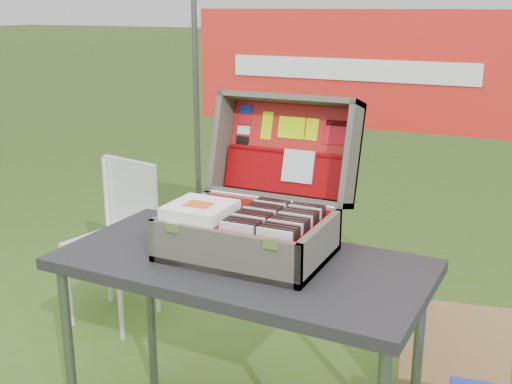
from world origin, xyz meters
The scene contains 89 objects.
table centered at (0.01, -0.08, 0.39)m, with size 1.24×0.62×0.77m, color black, non-canonical shape.
table_top centered at (0.01, -0.08, 0.75)m, with size 1.24×0.62×0.04m, color black.
table_leg_fl centered at (-0.55, -0.33, 0.37)m, with size 0.04×0.04×0.73m, color #59595B.
table_leg_bl centered at (-0.55, 0.17, 0.37)m, with size 0.04×0.04×0.73m, color #59595B.
table_leg_br centered at (0.57, 0.17, 0.37)m, with size 0.04×0.04×0.73m, color #59595B.
suitcase centered at (0.02, 0.02, 1.02)m, with size 0.54×0.54×0.49m, color #5D564C, non-canonical shape.
suitcase_base_bottom centered at (0.02, -0.04, 0.78)m, with size 0.54×0.38×0.02m, color #5D564C.
suitcase_base_wall_front centered at (0.02, -0.22, 0.85)m, with size 0.54×0.02×0.14m, color #5D564C.
suitcase_base_wall_back centered at (0.02, 0.14, 0.85)m, with size 0.54×0.02×0.14m, color #5D564C.
suitcase_base_wall_left centered at (-0.24, -0.04, 0.85)m, with size 0.02×0.38×0.14m, color #5D564C.
suitcase_base_wall_right centered at (0.27, -0.04, 0.85)m, with size 0.02×0.38×0.14m, color #5D564C.
suitcase_liner_floor centered at (0.02, -0.04, 0.80)m, with size 0.50×0.34×0.01m, color red.
suitcase_latch_left centered at (-0.16, -0.23, 0.91)m, with size 0.05×0.01×0.03m, color silver.
suitcase_latch_right centered at (0.19, -0.23, 0.91)m, with size 0.05×0.01×0.03m, color silver.
suitcase_hinge centered at (0.02, 0.15, 0.92)m, with size 0.02×0.02×0.48m, color silver.
suitcase_lid_back centered at (0.02, 0.33, 1.07)m, with size 0.54×0.38×0.02m, color #5D564C.
suitcase_lid_rim_far centered at (0.02, 0.32, 1.26)m, with size 0.54×0.02×0.14m, color #5D564C.
suitcase_lid_rim_near centered at (0.02, 0.22, 0.91)m, with size 0.54×0.02×0.14m, color #5D564C.
suitcase_lid_rim_left centered at (-0.24, 0.27, 1.08)m, with size 0.02×0.38×0.14m, color #5D564C.
suitcase_lid_rim_right centered at (0.27, 0.27, 1.08)m, with size 0.02×0.38×0.14m, color #5D564C.
suitcase_lid_liner centered at (0.02, 0.32, 1.07)m, with size 0.49×0.34×0.01m, color red.
suitcase_liner_wall_front centered at (0.02, -0.21, 0.86)m, with size 0.50×0.01×0.12m, color red.
suitcase_liner_wall_back centered at (0.02, 0.13, 0.86)m, with size 0.50×0.01×0.12m, color red.
suitcase_liner_wall_left centered at (-0.23, -0.04, 0.86)m, with size 0.01×0.34×0.12m, color red.
suitcase_liner_wall_right centered at (0.26, -0.04, 0.86)m, with size 0.01×0.34×0.12m, color red.
suitcase_lid_pocket centered at (0.02, 0.28, 0.99)m, with size 0.48×0.15×0.03m, color #7B0306.
suitcase_pocket_edge centered at (0.02, 0.29, 1.07)m, with size 0.47×0.02×0.02m, color #7B0306.
suitcase_pocket_cd centered at (0.07, 0.27, 1.02)m, with size 0.12×0.12×0.01m, color silver.
lid_sticker_cc_a centered at (-0.18, 0.35, 1.20)m, with size 0.05×0.03×0.00m, color #1933B2.
lid_sticker_cc_b centered at (-0.18, 0.34, 1.16)m, with size 0.05×0.03×0.00m, color red.
lid_sticker_cc_c centered at (-0.18, 0.33, 1.13)m, with size 0.05×0.03×0.00m, color white.
lid_sticker_cc_d centered at (-0.18, 0.32, 1.09)m, with size 0.05×0.03×0.00m, color black.
lid_card_neon_tall centered at (-0.09, 0.34, 1.15)m, with size 0.04×0.11×0.00m, color #C0EB01.
lid_card_neon_main centered at (0.02, 0.34, 1.15)m, with size 0.11×0.08×0.00m, color #C0EB01.
lid_card_neon_small centered at (0.10, 0.34, 1.15)m, with size 0.05×0.08×0.00m, color #C0EB01.
lid_sticker_band centered at (0.19, 0.34, 1.15)m, with size 0.10×0.10×0.00m, color red.
lid_sticker_band_bar centered at (0.19, 0.35, 1.18)m, with size 0.09×0.02×0.00m, color black.
cd_left_0 centered at (0.05, -0.19, 0.87)m, with size 0.12×0.01×0.14m, color silver.
cd_left_1 centered at (0.05, -0.17, 0.87)m, with size 0.12×0.01×0.14m, color black.
cd_left_2 centered at (0.05, -0.14, 0.87)m, with size 0.12×0.01×0.14m, color black.
cd_left_3 centered at (0.05, -0.12, 0.87)m, with size 0.12×0.01×0.14m, color black.
cd_left_4 centered at (0.05, -0.10, 0.87)m, with size 0.12×0.01×0.14m, color silver.
cd_left_5 centered at (0.05, -0.08, 0.87)m, with size 0.12×0.01×0.14m, color black.
cd_left_6 centered at (0.05, -0.06, 0.87)m, with size 0.12×0.01×0.14m, color black.
cd_left_7 centered at (0.05, -0.04, 0.87)m, with size 0.12×0.01×0.14m, color black.
cd_left_8 centered at (0.05, -0.02, 0.87)m, with size 0.12×0.01×0.14m, color silver.
cd_left_9 centered at (0.05, 0.00, 0.87)m, with size 0.12×0.01×0.14m, color black.
cd_left_10 centered at (0.05, 0.03, 0.87)m, with size 0.12×0.01×0.14m, color black.
cd_left_11 centered at (0.05, 0.05, 0.87)m, with size 0.12×0.01×0.14m, color black.
cd_left_12 centered at (0.05, 0.07, 0.87)m, with size 0.12×0.01×0.14m, color silver.
cd_left_13 centered at (0.05, 0.09, 0.87)m, with size 0.12×0.01×0.14m, color black.
cd_left_14 centered at (0.05, 0.11, 0.87)m, with size 0.12×0.01×0.14m, color black.
cd_right_0 centered at (0.18, -0.19, 0.87)m, with size 0.12×0.01×0.14m, color silver.
cd_right_1 centered at (0.18, -0.17, 0.87)m, with size 0.12×0.01×0.14m, color black.
cd_right_2 centered at (0.18, -0.14, 0.87)m, with size 0.12×0.01×0.14m, color black.
cd_right_3 centered at (0.18, -0.12, 0.87)m, with size 0.12×0.01×0.14m, color black.
cd_right_4 centered at (0.18, -0.10, 0.87)m, with size 0.12×0.01×0.14m, color silver.
cd_right_5 centered at (0.18, -0.08, 0.87)m, with size 0.12×0.01×0.14m, color black.
cd_right_6 centered at (0.18, -0.06, 0.87)m, with size 0.12×0.01×0.14m, color black.
cd_right_7 centered at (0.18, -0.04, 0.87)m, with size 0.12×0.01×0.14m, color black.
cd_right_8 centered at (0.18, -0.02, 0.87)m, with size 0.12×0.01×0.14m, color silver.
cd_right_9 centered at (0.18, 0.00, 0.87)m, with size 0.12×0.01×0.14m, color black.
cd_right_10 centered at (0.18, 0.03, 0.87)m, with size 0.12×0.01×0.14m, color black.
cd_right_11 centered at (0.18, 0.05, 0.87)m, with size 0.12×0.01×0.14m, color black.
cd_right_12 centered at (0.18, 0.07, 0.87)m, with size 0.12×0.01×0.14m, color silver.
cd_right_13 centered at (0.18, 0.09, 0.87)m, with size 0.12×0.01×0.14m, color black.
cd_right_14 centered at (0.18, 0.11, 0.87)m, with size 0.12×0.01×0.14m, color black.
songbook_0 centered at (-0.12, -0.11, 0.92)m, with size 0.20×0.20×0.01m, color white.
songbook_1 centered at (-0.12, -0.11, 0.93)m, with size 0.20×0.20×0.01m, color white.
songbook_2 centered at (-0.12, -0.11, 0.93)m, with size 0.20×0.20×0.01m, color white.
songbook_3 centered at (-0.12, -0.11, 0.94)m, with size 0.20×0.20×0.01m, color white.
songbook_4 centered at (-0.12, -0.11, 0.94)m, with size 0.20×0.20×0.01m, color white.
songbook_5 centered at (-0.12, -0.11, 0.95)m, with size 0.20×0.20×0.01m, color white.
songbook_6 centered at (-0.12, -0.11, 0.95)m, with size 0.20×0.20×0.01m, color white.
songbook_7 centered at (-0.12, -0.11, 0.96)m, with size 0.20×0.20×0.01m, color white.
songbook_graphic centered at (-0.12, -0.12, 0.96)m, with size 0.09×0.07×0.00m, color #D85919.
chair centered at (-1.07, 0.59, 0.41)m, with size 0.37×0.41×0.82m, color silver, non-canonical shape.
chair_seat centered at (-1.07, 0.59, 0.42)m, with size 0.37×0.37×0.03m, color silver.
chair_backrest centered at (-1.07, 0.76, 0.63)m, with size 0.37×0.03×0.39m, color silver.
chair_leg_fl centered at (-1.23, 0.43, 0.21)m, with size 0.02×0.02×0.42m, color silver.
chair_leg_fr centered at (-0.91, 0.43, 0.21)m, with size 0.02×0.02×0.42m, color silver.
chair_leg_bl centered at (-1.23, 0.75, 0.21)m, with size 0.02×0.02×0.42m, color silver.
chair_leg_br centered at (-0.91, 0.75, 0.21)m, with size 0.02×0.02×0.42m, color silver.
chair_upright_left centered at (-1.23, 0.76, 0.62)m, with size 0.02×0.02×0.39m, color silver.
chair_upright_right centered at (-0.91, 0.76, 0.62)m, with size 0.02×0.02×0.39m, color silver.
cardboard_box centered at (0.65, 0.54, 0.22)m, with size 0.42×0.07×0.45m, color #986B40.
banner_post_left centered at (-0.85, 1.10, 0.85)m, with size 0.03×0.03×1.70m, color #59595B.
banner centered at (0.00, 1.09, 1.30)m, with size 1.60×0.01×0.55m, color red.
banner_text centered at (0.00, 1.08, 1.30)m, with size 1.20×0.00×0.10m, color white.
Camera 1 is at (0.92, -1.86, 1.59)m, focal length 45.00 mm.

